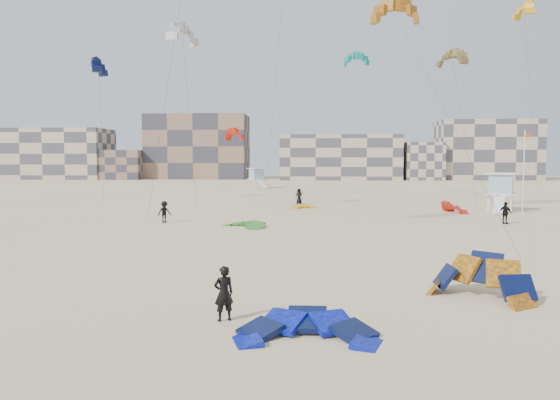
# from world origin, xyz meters

# --- Properties ---
(ground) EXTENTS (320.00, 320.00, 0.00)m
(ground) POSITION_xyz_m (0.00, 0.00, 0.00)
(ground) COLOR beige
(ground) RESTS_ON ground
(kite_ground_blue) EXTENTS (4.29, 4.53, 2.36)m
(kite_ground_blue) POSITION_xyz_m (2.37, -4.06, 0.00)
(kite_ground_blue) COLOR #0D28C2
(kite_ground_blue) RESTS_ON ground
(kite_ground_orange) EXTENTS (5.92, 5.90, 4.19)m
(kite_ground_orange) POSITION_xyz_m (9.01, 1.13, 0.00)
(kite_ground_orange) COLOR orange
(kite_ground_orange) RESTS_ON ground
(kite_ground_green) EXTENTS (5.55, 5.54, 1.29)m
(kite_ground_green) POSITION_xyz_m (-2.88, 23.31, 0.00)
(kite_ground_green) COLOR green
(kite_ground_green) RESTS_ON ground
(kite_ground_red_far) EXTENTS (4.39, 4.30, 3.50)m
(kite_ground_red_far) POSITION_xyz_m (17.00, 36.13, 0.00)
(kite_ground_red_far) COLOR red
(kite_ground_red_far) RESTS_ON ground
(kite_ground_yellow) EXTENTS (4.20, 4.28, 1.38)m
(kite_ground_yellow) POSITION_xyz_m (1.58, 40.31, 0.00)
(kite_ground_yellow) COLOR #F0A70C
(kite_ground_yellow) RESTS_ON ground
(kitesurfer_main) EXTENTS (0.81, 0.71, 1.87)m
(kitesurfer_main) POSITION_xyz_m (-0.45, -2.35, 0.94)
(kitesurfer_main) COLOR black
(kitesurfer_main) RESTS_ON ground
(kitesurfer_c) EXTENTS (1.37, 1.30, 1.86)m
(kitesurfer_c) POSITION_xyz_m (-10.19, 25.80, 0.93)
(kitesurfer_c) COLOR black
(kitesurfer_c) RESTS_ON ground
(kitesurfer_d) EXTENTS (1.08, 1.13, 1.89)m
(kitesurfer_d) POSITION_xyz_m (18.79, 26.48, 0.94)
(kitesurfer_d) COLOR black
(kitesurfer_d) RESTS_ON ground
(kitesurfer_e) EXTENTS (1.06, 0.85, 1.89)m
(kitesurfer_e) POSITION_xyz_m (0.91, 46.47, 0.95)
(kitesurfer_e) COLOR black
(kitesurfer_e) RESTS_ON ground
(kitesurfer_f) EXTENTS (0.59, 1.76, 1.88)m
(kitesurfer_f) POSITION_xyz_m (27.57, 55.00, 0.94)
(kitesurfer_f) COLOR black
(kitesurfer_f) RESTS_ON ground
(kite_fly_orange) EXTENTS (4.43, 29.56, 19.21)m
(kite_fly_orange) POSITION_xyz_m (10.15, 31.73, 18.88)
(kite_fly_orange) COLOR orange
(kite_fly_orange) RESTS_ON ground
(kite_fly_grey) EXTENTS (5.17, 6.41, 18.19)m
(kite_fly_grey) POSITION_xyz_m (-10.57, 35.00, 17.87)
(kite_fly_grey) COLOR silver
(kite_fly_grey) RESTS_ON ground
(kite_fly_olive) EXTENTS (4.80, 10.40, 16.12)m
(kite_fly_olive) POSITION_xyz_m (16.80, 37.55, 15.70)
(kite_fly_olive) COLOR brown
(kite_fly_olive) RESTS_ON ground
(kite_fly_yellow) EXTENTS (5.45, 4.65, 23.76)m
(kite_fly_yellow) POSITION_xyz_m (28.09, 48.95, 23.38)
(kite_fly_yellow) COLOR #F0A70C
(kite_fly_yellow) RESTS_ON ground
(kite_fly_navy) EXTENTS (4.37, 6.60, 17.03)m
(kite_fly_navy) POSITION_xyz_m (-23.52, 45.85, 16.59)
(kite_fly_navy) COLOR #07093E
(kite_fly_navy) RESTS_ON ground
(kite_fly_teal_b) EXTENTS (4.63, 6.49, 19.34)m
(kite_fly_teal_b) POSITION_xyz_m (8.60, 57.99, 19.32)
(kite_fly_teal_b) COLOR #0A939B
(kite_fly_teal_b) RESTS_ON ground
(kite_fly_red) EXTENTS (8.58, 6.65, 9.41)m
(kite_fly_red) POSITION_xyz_m (-9.27, 61.91, 9.07)
(kite_fly_red) COLOR red
(kite_fly_red) RESTS_ON ground
(lifeguard_tower_near) EXTENTS (3.74, 6.03, 4.06)m
(lifeguard_tower_near) POSITION_xyz_m (22.15, 37.69, 2.01)
(lifeguard_tower_near) COLOR white
(lifeguard_tower_near) RESTS_ON ground
(lifeguard_tower_far) EXTENTS (3.75, 5.76, 3.83)m
(lifeguard_tower_far) POSITION_xyz_m (-8.03, 82.53, 1.90)
(lifeguard_tower_far) COLOR white
(lifeguard_tower_far) RESTS_ON ground
(flagpole) EXTENTS (0.68, 0.10, 8.39)m
(flagpole) POSITION_xyz_m (23.78, 35.99, 4.39)
(flagpole) COLOR white
(flagpole) RESTS_ON ground
(condo_west_a) EXTENTS (30.00, 15.00, 14.00)m
(condo_west_a) POSITION_xyz_m (-70.00, 130.00, 7.00)
(condo_west_a) COLOR tan
(condo_west_a) RESTS_ON ground
(condo_west_b) EXTENTS (28.00, 14.00, 18.00)m
(condo_west_b) POSITION_xyz_m (-30.00, 134.00, 9.00)
(condo_west_b) COLOR #866651
(condo_west_b) RESTS_ON ground
(condo_mid) EXTENTS (32.00, 16.00, 12.00)m
(condo_mid) POSITION_xyz_m (10.00, 130.00, 6.00)
(condo_mid) COLOR tan
(condo_mid) RESTS_ON ground
(condo_east) EXTENTS (26.00, 14.00, 16.00)m
(condo_east) POSITION_xyz_m (50.00, 132.00, 8.00)
(condo_east) COLOR tan
(condo_east) RESTS_ON ground
(condo_fill_left) EXTENTS (12.00, 10.00, 8.00)m
(condo_fill_left) POSITION_xyz_m (-50.00, 128.00, 4.00)
(condo_fill_left) COLOR #866651
(condo_fill_left) RESTS_ON ground
(condo_fill_right) EXTENTS (10.00, 10.00, 10.00)m
(condo_fill_right) POSITION_xyz_m (32.00, 128.00, 5.00)
(condo_fill_right) COLOR tan
(condo_fill_right) RESTS_ON ground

